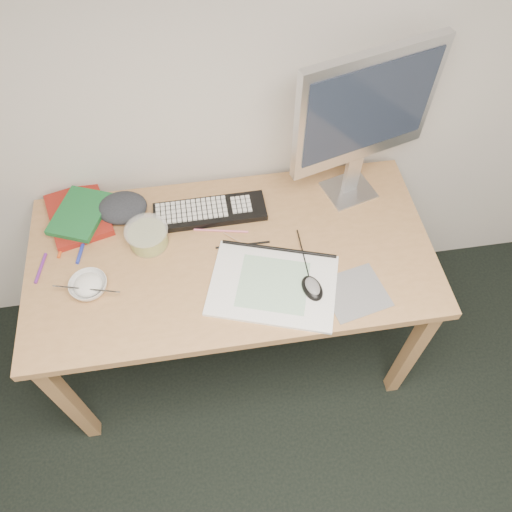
{
  "coord_description": "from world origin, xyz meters",
  "views": [
    {
      "loc": [
        -0.14,
        0.43,
        2.16
      ],
      "look_at": [
        -0.0,
        1.35,
        0.83
      ],
      "focal_mm": 35.0,
      "sensor_mm": 36.0,
      "label": 1
    }
  ],
  "objects": [
    {
      "name": "desk",
      "position": [
        -0.08,
        1.43,
        0.67
      ],
      "size": [
        1.4,
        0.7,
        0.75
      ],
      "color": "tan",
      "rests_on": "ground"
    },
    {
      "name": "mousepad",
      "position": [
        0.31,
        1.21,
        0.75
      ],
      "size": [
        0.23,
        0.21,
        0.0
      ],
      "primitive_type": "cube",
      "rotation": [
        0.0,
        0.0,
        0.21
      ],
      "color": "slate",
      "rests_on": "desk"
    },
    {
      "name": "sketchpad",
      "position": [
        0.04,
        1.27,
        0.76
      ],
      "size": [
        0.48,
        0.41,
        0.01
      ],
      "primitive_type": "cube",
      "rotation": [
        0.0,
        0.0,
        -0.31
      ],
      "color": "white",
      "rests_on": "desk"
    },
    {
      "name": "keyboard",
      "position": [
        -0.13,
        1.61,
        0.76
      ],
      "size": [
        0.41,
        0.13,
        0.02
      ],
      "primitive_type": "cube",
      "rotation": [
        0.0,
        0.0,
        0.01
      ],
      "color": "black",
      "rests_on": "desk"
    },
    {
      "name": "monitor",
      "position": [
        0.4,
        1.65,
        1.12
      ],
      "size": [
        0.5,
        0.2,
        0.59
      ],
      "rotation": [
        0.0,
        0.0,
        0.28
      ],
      "color": "silver",
      "rests_on": "desk"
    },
    {
      "name": "mouse",
      "position": [
        0.17,
        1.24,
        0.78
      ],
      "size": [
        0.08,
        0.11,
        0.03
      ],
      "primitive_type": "ellipsoid",
      "rotation": [
        0.0,
        0.0,
        0.22
      ],
      "color": "black",
      "rests_on": "sketchpad"
    },
    {
      "name": "rice_bowl",
      "position": [
        -0.55,
        1.35,
        0.77
      ],
      "size": [
        0.15,
        0.15,
        0.04
      ],
      "primitive_type": "imported",
      "rotation": [
        0.0,
        0.0,
        -0.28
      ],
      "color": "white",
      "rests_on": "desk"
    },
    {
      "name": "chopsticks",
      "position": [
        -0.55,
        1.33,
        0.79
      ],
      "size": [
        0.21,
        0.07,
        0.02
      ],
      "primitive_type": "cylinder",
      "rotation": [
        0.0,
        1.57,
        -0.26
      ],
      "color": "#B5B5B7",
      "rests_on": "rice_bowl"
    },
    {
      "name": "fruit_tub",
      "position": [
        -0.35,
        1.52,
        0.79
      ],
      "size": [
        0.15,
        0.15,
        0.07
      ],
      "primitive_type": "cylinder",
      "rotation": [
        0.0,
        0.0,
        -0.02
      ],
      "color": "#F0D654",
      "rests_on": "desk"
    },
    {
      "name": "book_red",
      "position": [
        -0.6,
        1.67,
        0.76
      ],
      "size": [
        0.26,
        0.31,
        0.03
      ],
      "primitive_type": "cube",
      "rotation": [
        0.0,
        0.0,
        0.27
      ],
      "color": "maroon",
      "rests_on": "desk"
    },
    {
      "name": "book_green",
      "position": [
        -0.59,
        1.65,
        0.79
      ],
      "size": [
        0.23,
        0.27,
        0.02
      ],
      "primitive_type": "cube",
      "rotation": [
        0.0,
        0.0,
        -0.39
      ],
      "color": "#18622D",
      "rests_on": "book_red"
    },
    {
      "name": "cloth_lump",
      "position": [
        -0.44,
        1.66,
        0.78
      ],
      "size": [
        0.18,
        0.17,
        0.06
      ],
      "primitive_type": "ellipsoid",
      "rotation": [
        0.0,
        0.0,
        0.33
      ],
      "color": "#292C32",
      "rests_on": "desk"
    },
    {
      "name": "pencil_pink",
      "position": [
        -0.1,
        1.53,
        0.75
      ],
      "size": [
        0.19,
        0.05,
        0.01
      ],
      "primitive_type": "cylinder",
      "rotation": [
        0.0,
        1.57,
        -0.2
      ],
      "color": "pink",
      "rests_on": "desk"
    },
    {
      "name": "pencil_tan",
      "position": [
        -0.02,
        1.45,
        0.75
      ],
      "size": [
        0.15,
        0.14,
        0.01
      ],
      "primitive_type": "cylinder",
      "rotation": [
        0.0,
        1.57,
        -0.76
      ],
      "color": "tan",
      "rests_on": "desk"
    },
    {
      "name": "pencil_black",
      "position": [
        -0.03,
        1.45,
        0.75
      ],
      "size": [
        0.19,
        0.01,
        0.01
      ],
      "primitive_type": "cylinder",
      "rotation": [
        0.0,
        1.57,
        -0.01
      ],
      "color": "black",
      "rests_on": "desk"
    },
    {
      "name": "marker_blue",
      "position": [
        -0.59,
        1.53,
        0.76
      ],
      "size": [
        0.04,
        0.13,
        0.01
      ],
      "primitive_type": "cylinder",
      "rotation": [
        0.0,
        1.57,
        1.37
      ],
      "color": "#2133B6",
      "rests_on": "desk"
    },
    {
      "name": "marker_orange",
      "position": [
        -0.65,
        1.55,
        0.76
      ],
      "size": [
        0.03,
        0.12,
        0.01
      ],
      "primitive_type": "cylinder",
      "rotation": [
        0.0,
        1.57,
        1.38
      ],
      "color": "#E9571B",
      "rests_on": "desk"
    },
    {
      "name": "marker_purple",
      "position": [
        -0.72,
        1.46,
        0.76
      ],
      "size": [
        0.03,
        0.12,
        0.01
      ],
      "primitive_type": "cylinder",
      "rotation": [
        0.0,
        1.57,
        1.37
      ],
      "color": "#69268C",
      "rests_on": "desk"
    }
  ]
}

